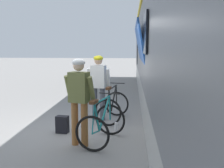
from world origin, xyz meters
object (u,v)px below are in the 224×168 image
at_px(bicycle_near_teal, 102,124).
at_px(water_bottle_near_the_bikes, 116,127).
at_px(bicycle_far_black, 112,106).
at_px(train_car, 211,48).
at_px(cyclist_far_in_white, 99,82).
at_px(cyclist_near_in_olive, 79,94).
at_px(backpack_on_platform, 62,124).

height_order(bicycle_near_teal, water_bottle_near_the_bikes, bicycle_near_teal).
relative_size(bicycle_near_teal, bicycle_far_black, 1.04).
relative_size(train_car, water_bottle_near_the_bikes, 106.67).
xyz_separation_m(cyclist_far_in_white, bicycle_far_black, (0.38, -0.02, -0.65)).
height_order(cyclist_near_in_olive, bicycle_far_black, cyclist_near_in_olive).
distance_m(train_car, water_bottle_near_the_bikes, 2.85).
relative_size(bicycle_near_teal, backpack_on_platform, 3.04).
distance_m(cyclist_near_in_olive, bicycle_far_black, 2.02).
distance_m(cyclist_near_in_olive, cyclist_far_in_white, 1.86).
relative_size(cyclist_near_in_olive, bicycle_near_teal, 1.45).
xyz_separation_m(train_car, cyclist_near_in_olive, (-2.83, -1.13, -0.91)).
bearing_deg(water_bottle_near_the_bikes, bicycle_near_teal, -107.30).
height_order(bicycle_near_teal, backpack_on_platform, bicycle_near_teal).
bearing_deg(cyclist_near_in_olive, bicycle_far_black, 74.03).
distance_m(bicycle_far_black, water_bottle_near_the_bikes, 0.92).
bearing_deg(bicycle_near_teal, train_car, 21.61).
distance_m(train_car, backpack_on_platform, 3.84).
bearing_deg(cyclist_far_in_white, bicycle_far_black, -3.34).
bearing_deg(bicycle_far_black, cyclist_far_in_white, 176.66).
bearing_deg(bicycle_near_teal, bicycle_far_black, 86.61).
height_order(train_car, bicycle_far_black, train_car).
distance_m(bicycle_near_teal, bicycle_far_black, 1.66).
bearing_deg(backpack_on_platform, cyclist_near_in_olive, -45.00).
xyz_separation_m(cyclist_near_in_olive, bicycle_far_black, (0.53, 1.84, -0.65)).
height_order(cyclist_near_in_olive, water_bottle_near_the_bikes, cyclist_near_in_olive).
bearing_deg(water_bottle_near_the_bikes, bicycle_far_black, 99.98).
bearing_deg(bicycle_near_teal, water_bottle_near_the_bikes, 72.70).
relative_size(train_car, bicycle_far_black, 18.34).
bearing_deg(bicycle_near_teal, cyclist_far_in_white, 99.42).
xyz_separation_m(cyclist_near_in_olive, backpack_on_platform, (-0.56, 0.74, -0.85)).
height_order(cyclist_near_in_olive, backpack_on_platform, cyclist_near_in_olive).
height_order(train_car, bicycle_near_teal, train_car).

